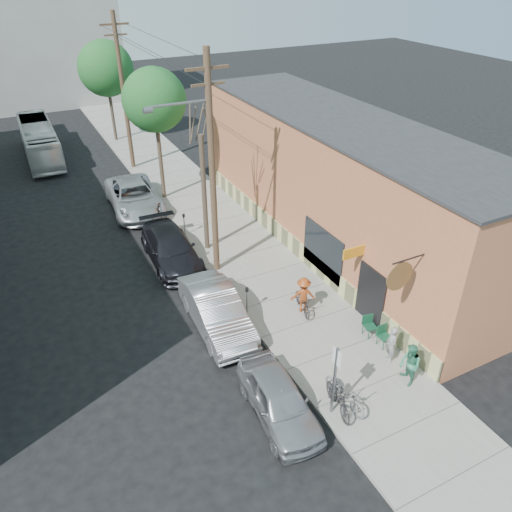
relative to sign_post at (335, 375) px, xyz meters
name	(u,v)px	position (x,y,z in m)	size (l,w,h in m)	color
ground	(214,357)	(-2.35, 4.34, -1.83)	(120.00, 120.00, 0.00)	black
sidewalk	(207,215)	(1.90, 15.34, -1.76)	(4.50, 58.00, 0.15)	gray
cafe_building	(340,186)	(6.64, 9.33, 1.47)	(6.60, 20.20, 6.61)	#B36642
end_cap_building	(17,40)	(-4.35, 46.34, 4.17)	(18.00, 8.00, 12.00)	#9E9D99
sign_post	(335,375)	(0.00, 0.00, 0.00)	(0.07, 0.45, 2.80)	slate
parking_meter_near	(247,296)	(-0.10, 6.07, -0.85)	(0.14, 0.14, 1.24)	slate
parking_meter_far	(184,221)	(-0.10, 13.60, -0.85)	(0.14, 0.14, 1.24)	slate
utility_pole_near	(211,165)	(0.04, 9.75, 3.58)	(3.57, 0.28, 10.00)	#503A28
utility_pole_far	(123,91)	(0.10, 24.62, 3.51)	(1.80, 0.28, 10.00)	#503A28
tree_bare	(204,195)	(0.45, 11.81, 1.29)	(0.24, 0.24, 5.94)	#44392C
tree_leafy_mid	(154,100)	(0.45, 18.80, 4.21)	(3.59, 3.59, 7.71)	#44392C
tree_leafy_far	(106,69)	(0.45, 31.06, 3.78)	(4.12, 4.12, 7.54)	#44392C
patio_chair_a	(385,337)	(3.66, 1.77, -1.24)	(0.50, 0.50, 0.88)	#12412B
patio_chair_b	(370,326)	(3.55, 2.52, -1.24)	(0.50, 0.50, 0.88)	#12412B
patron_grey	(391,345)	(3.31, 1.05, -0.92)	(0.55, 0.36, 1.52)	gray
patron_green	(410,365)	(3.13, -0.12, -0.85)	(0.81, 0.63, 1.66)	#327F5F
cyclist	(303,295)	(2.04, 5.09, -0.87)	(1.04, 0.60, 1.62)	#8F3A14
cyclist_bike	(303,302)	(2.04, 5.09, -1.24)	(0.59, 1.70, 0.89)	black
parked_bike_a	(338,399)	(0.22, -0.03, -1.15)	(0.50, 1.77, 1.06)	black
parked_bike_b	(345,393)	(0.58, 0.09, -1.17)	(0.68, 1.95, 1.03)	slate
car_0	(279,400)	(-1.55, 0.80, -1.12)	(1.68, 4.18, 1.42)	#9B9BA2
car_1	(217,311)	(-1.55, 5.90, -1.00)	(1.76, 5.03, 1.66)	#A2A3A9
car_2	(171,248)	(-1.55, 11.56, -1.07)	(2.15, 5.28, 1.53)	black
car_3	(134,197)	(-1.55, 18.12, -1.01)	(2.74, 5.94, 1.65)	#AFB2B7
bus	(39,141)	(-5.33, 29.80, -0.53)	(2.19, 9.37, 2.61)	white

